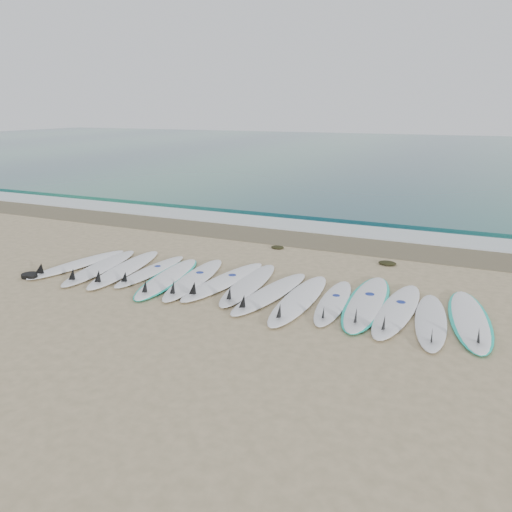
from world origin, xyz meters
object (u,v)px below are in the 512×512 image
at_px(surfboard_0, 76,264).
at_px(surfboard_7, 248,285).
at_px(surfboard_14, 470,320).
at_px(leash_coil, 30,276).

xyz_separation_m(surfboard_0, surfboard_7, (4.04, 0.35, 0.00)).
height_order(surfboard_0, surfboard_14, surfboard_14).
distance_m(surfboard_7, leash_coil, 4.57).
height_order(surfboard_7, surfboard_14, same).
relative_size(surfboard_7, leash_coil, 5.85).
xyz_separation_m(surfboard_0, surfboard_14, (8.09, 0.33, -0.01)).
height_order(surfboard_14, leash_coil, surfboard_14).
bearing_deg(surfboard_14, surfboard_7, 171.78).
bearing_deg(surfboard_14, leash_coil, -179.11).
relative_size(surfboard_0, leash_coil, 5.71).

